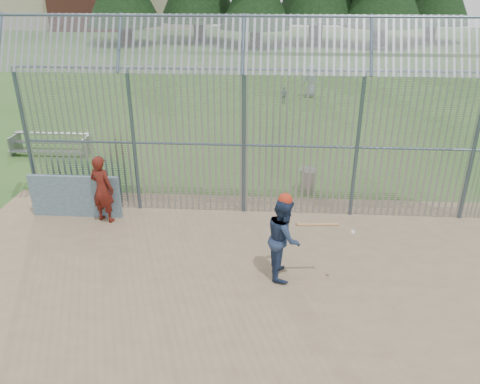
# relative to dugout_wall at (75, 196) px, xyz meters

# --- Properties ---
(ground) EXTENTS (120.00, 120.00, 0.00)m
(ground) POSITION_rel_dugout_wall_xyz_m (4.60, -2.90, -0.62)
(ground) COLOR #2D511E
(ground) RESTS_ON ground
(dirt_infield) EXTENTS (14.00, 10.00, 0.02)m
(dirt_infield) POSITION_rel_dugout_wall_xyz_m (4.60, -3.40, -0.61)
(dirt_infield) COLOR #756047
(dirt_infield) RESTS_ON ground
(dugout_wall) EXTENTS (2.50, 0.12, 1.20)m
(dugout_wall) POSITION_rel_dugout_wall_xyz_m (0.00, 0.00, 0.00)
(dugout_wall) COLOR #38566B
(dugout_wall) RESTS_ON dirt_infield
(batter) EXTENTS (0.75, 0.94, 1.86)m
(batter) POSITION_rel_dugout_wall_xyz_m (5.65, -2.46, 0.33)
(batter) COLOR navy
(batter) RESTS_ON dirt_infield
(onlooker) EXTENTS (0.79, 0.65, 1.87)m
(onlooker) POSITION_rel_dugout_wall_xyz_m (0.87, -0.21, 0.33)
(onlooker) COLOR maroon
(onlooker) RESTS_ON dirt_infield
(bg_kid_standing) EXTENTS (1.02, 0.87, 1.76)m
(bg_kid_standing) POSITION_rel_dugout_wall_xyz_m (7.44, 15.07, 0.26)
(bg_kid_standing) COLOR slate
(bg_kid_standing) RESTS_ON ground
(bg_kid_seated) EXTENTS (0.55, 0.42, 0.87)m
(bg_kid_seated) POSITION_rel_dugout_wall_xyz_m (5.97, 13.47, -0.19)
(bg_kid_seated) COLOR slate
(bg_kid_seated) RESTS_ON ground
(batting_gear) EXTENTS (1.57, 0.59, 0.70)m
(batting_gear) POSITION_rel_dugout_wall_xyz_m (5.77, -2.49, 1.17)
(batting_gear) COLOR #B02C17
(batting_gear) RESTS_ON ground
(trash_can) EXTENTS (0.56, 0.56, 0.82)m
(trash_can) POSITION_rel_dugout_wall_xyz_m (6.51, 2.12, -0.24)
(trash_can) COLOR gray
(trash_can) RESTS_ON ground
(bleacher) EXTENTS (3.00, 0.95, 0.72)m
(bleacher) POSITION_rel_dugout_wall_xyz_m (-2.94, 4.95, -0.21)
(bleacher) COLOR gray
(bleacher) RESTS_ON ground
(backstop_fence) EXTENTS (20.09, 0.81, 5.30)m
(backstop_fence) POSITION_rel_dugout_wall_xyz_m (6.41, 0.53, 1.74)
(backstop_fence) COLOR #47566B
(backstop_fence) RESTS_ON ground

